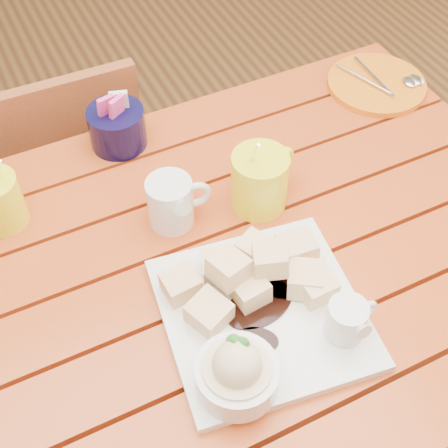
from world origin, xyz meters
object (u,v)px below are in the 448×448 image
orange_saucer (377,84)px  chair_far (62,182)px  table (213,304)px  coffee_mug_right (261,179)px  dessert_plate (258,318)px

orange_saucer → chair_far: 0.78m
table → coffee_mug_right: size_ratio=7.47×
dessert_plate → orange_saucer: (0.49, 0.40, -0.03)m
table → chair_far: (-0.13, 0.59, -0.19)m
table → dessert_plate: 0.19m
coffee_mug_right → chair_far: 0.67m
coffee_mug_right → orange_saucer: 0.41m
chair_far → orange_saucer: bearing=154.2°
table → orange_saucer: size_ratio=5.94×
dessert_plate → coffee_mug_right: bearing=61.1°
dessert_plate → coffee_mug_right: (0.12, 0.22, 0.02)m
dessert_plate → coffee_mug_right: 0.26m
dessert_plate → orange_saucer: size_ratio=1.60×
coffee_mug_right → orange_saucer: coffee_mug_right is taller
coffee_mug_right → chair_far: coffee_mug_right is taller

